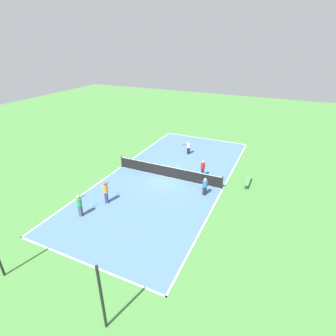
% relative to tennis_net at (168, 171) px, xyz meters
% --- Properties ---
extents(ground_plane, '(80.00, 80.00, 0.00)m').
position_rel_tennis_net_xyz_m(ground_plane, '(0.00, 0.00, -0.58)').
color(ground_plane, '#47843D').
extents(court_surface, '(9.91, 21.88, 0.02)m').
position_rel_tennis_net_xyz_m(court_surface, '(0.00, 0.00, -0.57)').
color(court_surface, '#4C729E').
rests_on(court_surface, ground_plane).
extents(tennis_net, '(9.71, 0.10, 1.11)m').
position_rel_tennis_net_xyz_m(tennis_net, '(0.00, 0.00, 0.00)').
color(tennis_net, black).
rests_on(tennis_net, court_surface).
extents(bench, '(0.36, 1.93, 0.45)m').
position_rel_tennis_net_xyz_m(bench, '(-6.58, -1.56, -0.19)').
color(bench, '#4C8C4C').
rests_on(bench, ground_plane).
extents(player_near_blue, '(0.96, 0.41, 1.44)m').
position_rel_tennis_net_xyz_m(player_near_blue, '(-3.79, 1.47, 0.25)').
color(player_near_blue, black).
rests_on(player_near_blue, court_surface).
extents(player_center_orange, '(0.68, 0.99, 1.74)m').
position_rel_tennis_net_xyz_m(player_center_orange, '(2.45, 5.53, 0.44)').
color(player_center_orange, navy).
rests_on(player_center_orange, court_surface).
extents(player_far_green, '(0.52, 0.98, 1.64)m').
position_rel_tennis_net_xyz_m(player_far_green, '(3.08, 7.59, 0.38)').
color(player_far_green, '#4C4C51').
rests_on(player_far_green, court_surface).
extents(player_far_white, '(0.91, 0.88, 1.43)m').
position_rel_tennis_net_xyz_m(player_far_white, '(0.21, -5.59, 0.24)').
color(player_far_white, black).
rests_on(player_far_white, court_surface).
extents(player_coach_red, '(0.44, 0.44, 1.54)m').
position_rel_tennis_net_xyz_m(player_coach_red, '(-2.71, -1.35, 0.31)').
color(player_coach_red, navy).
rests_on(player_coach_red, court_surface).
extents(tennis_ball_right_alley, '(0.07, 0.07, 0.07)m').
position_rel_tennis_net_xyz_m(tennis_ball_right_alley, '(-0.83, 8.04, -0.53)').
color(tennis_ball_right_alley, '#CCE033').
rests_on(tennis_ball_right_alley, court_surface).
extents(tennis_ball_left_sideline, '(0.07, 0.07, 0.07)m').
position_rel_tennis_net_xyz_m(tennis_ball_left_sideline, '(-2.77, -9.92, -0.53)').
color(tennis_ball_left_sideline, '#CCE033').
rests_on(tennis_ball_left_sideline, court_surface).
extents(fence_post_back_left, '(0.12, 0.12, 3.51)m').
position_rel_tennis_net_xyz_m(fence_post_back_left, '(-3.21, 13.23, 1.17)').
color(fence_post_back_left, black).
rests_on(fence_post_back_left, ground_plane).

